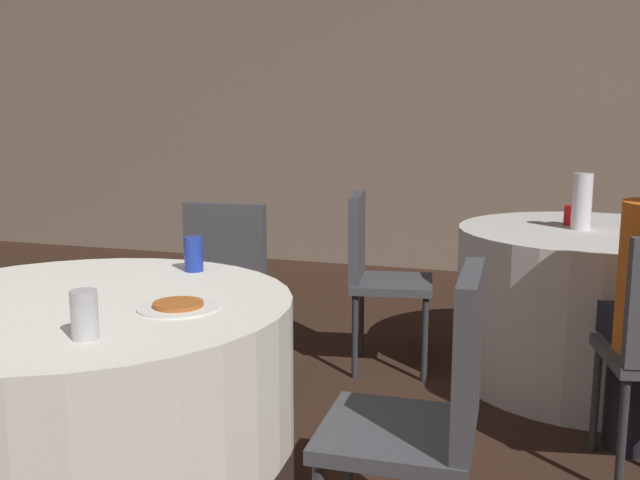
{
  "coord_description": "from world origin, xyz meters",
  "views": [
    {
      "loc": [
        1.38,
        -1.57,
        1.28
      ],
      "look_at": [
        0.6,
        0.8,
        0.84
      ],
      "focal_mm": 40.0,
      "sensor_mm": 36.0,
      "label": 1
    }
  ],
  "objects_px": {
    "chair_far_west": "(374,264)",
    "pizza_plate_near": "(178,306)",
    "table_far": "(591,305)",
    "soda_can_blue": "(194,254)",
    "soda_can_silver": "(84,315)",
    "chair_near_east": "(432,402)",
    "chair_near_north": "(219,286)",
    "table_near": "(87,419)",
    "bottle_far": "(582,201)"
  },
  "relations": [
    {
      "from": "chair_far_west",
      "to": "pizza_plate_near",
      "type": "height_order",
      "value": "chair_far_west"
    },
    {
      "from": "table_far",
      "to": "pizza_plate_near",
      "type": "distance_m",
      "value": 2.25
    },
    {
      "from": "soda_can_blue",
      "to": "pizza_plate_near",
      "type": "bearing_deg",
      "value": -67.27
    },
    {
      "from": "pizza_plate_near",
      "to": "soda_can_silver",
      "type": "distance_m",
      "value": 0.33
    },
    {
      "from": "chair_near_east",
      "to": "chair_far_west",
      "type": "height_order",
      "value": "same"
    },
    {
      "from": "chair_far_west",
      "to": "pizza_plate_near",
      "type": "relative_size",
      "value": 3.87
    },
    {
      "from": "chair_near_north",
      "to": "soda_can_silver",
      "type": "height_order",
      "value": "chair_near_north"
    },
    {
      "from": "chair_near_east",
      "to": "soda_can_silver",
      "type": "bearing_deg",
      "value": 111.25
    },
    {
      "from": "soda_can_silver",
      "to": "soda_can_blue",
      "type": "distance_m",
      "value": 0.78
    },
    {
      "from": "chair_near_east",
      "to": "chair_near_north",
      "type": "height_order",
      "value": "same"
    },
    {
      "from": "table_near",
      "to": "chair_near_north",
      "type": "xyz_separation_m",
      "value": [
        -0.06,
        1.04,
        0.17
      ]
    },
    {
      "from": "chair_near_east",
      "to": "chair_near_north",
      "type": "bearing_deg",
      "value": 45.42
    },
    {
      "from": "table_near",
      "to": "chair_near_east",
      "type": "distance_m",
      "value": 1.06
    },
    {
      "from": "table_near",
      "to": "bottle_far",
      "type": "xyz_separation_m",
      "value": [
        1.45,
        1.86,
        0.51
      ]
    },
    {
      "from": "table_near",
      "to": "chair_far_west",
      "type": "height_order",
      "value": "chair_far_west"
    },
    {
      "from": "soda_can_silver",
      "to": "chair_near_east",
      "type": "bearing_deg",
      "value": 23.73
    },
    {
      "from": "table_far",
      "to": "soda_can_silver",
      "type": "distance_m",
      "value": 2.57
    },
    {
      "from": "table_far",
      "to": "chair_near_north",
      "type": "distance_m",
      "value": 1.8
    },
    {
      "from": "pizza_plate_near",
      "to": "table_far",
      "type": "bearing_deg",
      "value": 57.24
    },
    {
      "from": "soda_can_silver",
      "to": "bottle_far",
      "type": "relative_size",
      "value": 0.45
    },
    {
      "from": "chair_far_west",
      "to": "soda_can_blue",
      "type": "height_order",
      "value": "chair_far_west"
    },
    {
      "from": "table_far",
      "to": "chair_near_east",
      "type": "height_order",
      "value": "chair_near_east"
    },
    {
      "from": "soda_can_silver",
      "to": "table_near",
      "type": "bearing_deg",
      "value": 128.65
    },
    {
      "from": "pizza_plate_near",
      "to": "soda_can_silver",
      "type": "xyz_separation_m",
      "value": [
        -0.08,
        -0.32,
        0.05
      ]
    },
    {
      "from": "chair_far_west",
      "to": "pizza_plate_near",
      "type": "distance_m",
      "value": 1.71
    },
    {
      "from": "chair_near_east",
      "to": "bottle_far",
      "type": "bearing_deg",
      "value": -15.14
    },
    {
      "from": "chair_near_north",
      "to": "soda_can_silver",
      "type": "xyz_separation_m",
      "value": [
        0.3,
        -1.35,
        0.26
      ]
    },
    {
      "from": "soda_can_blue",
      "to": "bottle_far",
      "type": "height_order",
      "value": "bottle_far"
    },
    {
      "from": "chair_near_east",
      "to": "soda_can_blue",
      "type": "relative_size",
      "value": 7.35
    },
    {
      "from": "chair_near_north",
      "to": "soda_can_blue",
      "type": "height_order",
      "value": "chair_near_north"
    },
    {
      "from": "pizza_plate_near",
      "to": "soda_can_silver",
      "type": "bearing_deg",
      "value": -103.63
    },
    {
      "from": "pizza_plate_near",
      "to": "bottle_far",
      "type": "relative_size",
      "value": 0.86
    },
    {
      "from": "chair_near_east",
      "to": "chair_far_west",
      "type": "bearing_deg",
      "value": 16.23
    },
    {
      "from": "chair_far_west",
      "to": "soda_can_silver",
      "type": "distance_m",
      "value": 2.04
    },
    {
      "from": "bottle_far",
      "to": "soda_can_silver",
      "type": "bearing_deg",
      "value": -119.08
    },
    {
      "from": "pizza_plate_near",
      "to": "soda_can_blue",
      "type": "height_order",
      "value": "soda_can_blue"
    },
    {
      "from": "chair_near_north",
      "to": "bottle_far",
      "type": "distance_m",
      "value": 1.75
    },
    {
      "from": "bottle_far",
      "to": "table_near",
      "type": "bearing_deg",
      "value": -127.9
    },
    {
      "from": "chair_near_east",
      "to": "soda_can_silver",
      "type": "relative_size",
      "value": 7.35
    },
    {
      "from": "pizza_plate_near",
      "to": "soda_can_blue",
      "type": "xyz_separation_m",
      "value": [
        -0.19,
        0.45,
        0.05
      ]
    },
    {
      "from": "chair_far_west",
      "to": "bottle_far",
      "type": "distance_m",
      "value": 1.04
    },
    {
      "from": "chair_near_north",
      "to": "chair_far_west",
      "type": "height_order",
      "value": "same"
    },
    {
      "from": "soda_can_silver",
      "to": "chair_far_west",
      "type": "bearing_deg",
      "value": 83.34
    },
    {
      "from": "table_near",
      "to": "soda_can_blue",
      "type": "bearing_deg",
      "value": 74.09
    },
    {
      "from": "table_far",
      "to": "chair_near_north",
      "type": "relative_size",
      "value": 1.44
    },
    {
      "from": "soda_can_silver",
      "to": "bottle_far",
      "type": "xyz_separation_m",
      "value": [
        1.21,
        2.17,
        0.07
      ]
    },
    {
      "from": "chair_near_east",
      "to": "soda_can_blue",
      "type": "xyz_separation_m",
      "value": [
        -0.91,
        0.42,
        0.26
      ]
    },
    {
      "from": "table_near",
      "to": "soda_can_silver",
      "type": "distance_m",
      "value": 0.58
    },
    {
      "from": "table_near",
      "to": "pizza_plate_near",
      "type": "xyz_separation_m",
      "value": [
        0.32,
        0.01,
        0.38
      ]
    },
    {
      "from": "chair_near_north",
      "to": "bottle_far",
      "type": "relative_size",
      "value": 3.34
    }
  ]
}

